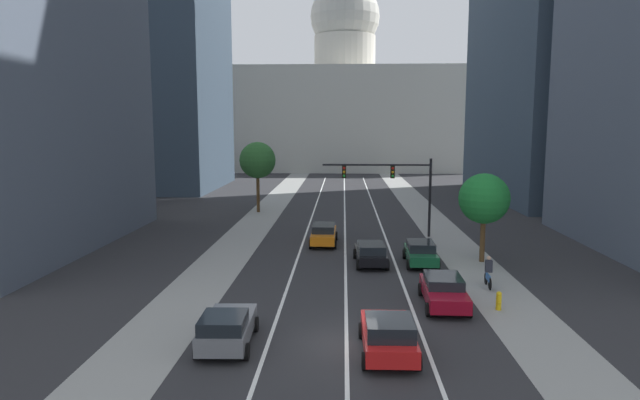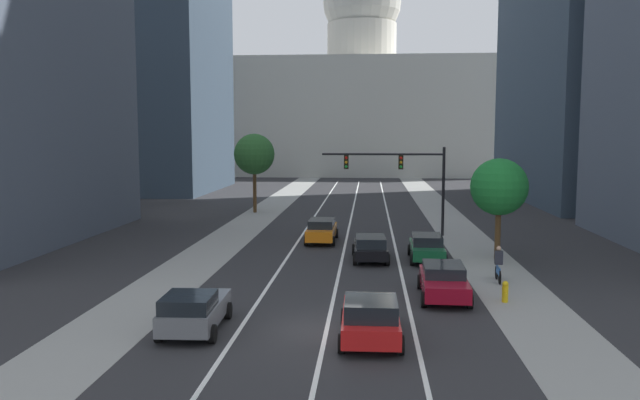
{
  "view_description": "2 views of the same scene",
  "coord_description": "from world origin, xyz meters",
  "px_view_note": "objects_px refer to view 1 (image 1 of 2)",
  "views": [
    {
      "loc": [
        -0.17,
        -20.84,
        8.64
      ],
      "look_at": [
        -2.31,
        29.44,
        1.77
      ],
      "focal_mm": 30.74,
      "sensor_mm": 36.0,
      "label": 1
    },
    {
      "loc": [
        1.48,
        -21.76,
        7.03
      ],
      "look_at": [
        -2.22,
        25.3,
        2.01
      ],
      "focal_mm": 35.19,
      "sensor_mm": 36.0,
      "label": 2
    }
  ],
  "objects_px": {
    "car_gray": "(227,328)",
    "car_black": "(371,253)",
    "fire_hydrant": "(499,300)",
    "cyclist": "(488,272)",
    "car_red": "(388,335)",
    "car_crimson": "(444,290)",
    "street_tree_mid_left": "(258,160)",
    "car_orange": "(324,234)",
    "car_green": "(421,252)",
    "traffic_signal_mast": "(394,180)",
    "capitol_building": "(344,108)",
    "street_tree_mid_right": "(484,199)"
  },
  "relations": [
    {
      "from": "car_gray",
      "to": "car_black",
      "type": "bearing_deg",
      "value": -27.4
    },
    {
      "from": "fire_hydrant",
      "to": "cyclist",
      "type": "height_order",
      "value": "cyclist"
    },
    {
      "from": "car_red",
      "to": "cyclist",
      "type": "bearing_deg",
      "value": -34.58
    },
    {
      "from": "car_crimson",
      "to": "street_tree_mid_left",
      "type": "relative_size",
      "value": 0.66
    },
    {
      "from": "car_orange",
      "to": "car_gray",
      "type": "xyz_separation_m",
      "value": [
        -3.12,
        -18.89,
        -0.0
      ]
    },
    {
      "from": "car_green",
      "to": "fire_hydrant",
      "type": "xyz_separation_m",
      "value": [
        2.49,
        -8.46,
        -0.3
      ]
    },
    {
      "from": "car_orange",
      "to": "car_crimson",
      "type": "relative_size",
      "value": 1.0
    },
    {
      "from": "car_black",
      "to": "cyclist",
      "type": "relative_size",
      "value": 2.54
    },
    {
      "from": "car_gray",
      "to": "street_tree_mid_left",
      "type": "distance_m",
      "value": 34.2
    },
    {
      "from": "traffic_signal_mast",
      "to": "cyclist",
      "type": "xyz_separation_m",
      "value": [
        3.84,
        -13.5,
        -3.57
      ]
    },
    {
      "from": "street_tree_mid_left",
      "to": "car_gray",
      "type": "bearing_deg",
      "value": -83.24
    },
    {
      "from": "capitol_building",
      "to": "car_red",
      "type": "xyz_separation_m",
      "value": [
        1.57,
        -91.07,
        -11.36
      ]
    },
    {
      "from": "car_gray",
      "to": "cyclist",
      "type": "relative_size",
      "value": 2.42
    },
    {
      "from": "car_orange",
      "to": "street_tree_mid_right",
      "type": "bearing_deg",
      "value": -113.87
    },
    {
      "from": "car_black",
      "to": "street_tree_mid_left",
      "type": "distance_m",
      "value": 23.4
    },
    {
      "from": "car_red",
      "to": "street_tree_mid_right",
      "type": "distance_m",
      "value": 16.64
    },
    {
      "from": "car_crimson",
      "to": "car_green",
      "type": "bearing_deg",
      "value": 1.66
    },
    {
      "from": "traffic_signal_mast",
      "to": "fire_hydrant",
      "type": "bearing_deg",
      "value": -78.83
    },
    {
      "from": "car_orange",
      "to": "car_gray",
      "type": "height_order",
      "value": "car_gray"
    },
    {
      "from": "capitol_building",
      "to": "car_black",
      "type": "bearing_deg",
      "value": -88.84
    },
    {
      "from": "fire_hydrant",
      "to": "street_tree_mid_right",
      "type": "distance_m",
      "value": 10.12
    },
    {
      "from": "cyclist",
      "to": "car_green",
      "type": "bearing_deg",
      "value": 34.39
    },
    {
      "from": "car_orange",
      "to": "traffic_signal_mast",
      "type": "relative_size",
      "value": 0.55
    },
    {
      "from": "traffic_signal_mast",
      "to": "street_tree_mid_left",
      "type": "bearing_deg",
      "value": 136.93
    },
    {
      "from": "car_green",
      "to": "car_black",
      "type": "bearing_deg",
      "value": 94.26
    },
    {
      "from": "car_red",
      "to": "fire_hydrant",
      "type": "distance_m",
      "value": 7.75
    },
    {
      "from": "capitol_building",
      "to": "traffic_signal_mast",
      "type": "height_order",
      "value": "capitol_building"
    },
    {
      "from": "car_black",
      "to": "fire_hydrant",
      "type": "relative_size",
      "value": 4.79
    },
    {
      "from": "car_green",
      "to": "car_crimson",
      "type": "xyz_separation_m",
      "value": [
        0.0,
        -7.91,
        -0.0
      ]
    },
    {
      "from": "traffic_signal_mast",
      "to": "fire_hydrant",
      "type": "relative_size",
      "value": 9.27
    },
    {
      "from": "street_tree_mid_left",
      "to": "car_red",
      "type": "bearing_deg",
      "value": -73.3
    },
    {
      "from": "car_crimson",
      "to": "cyclist",
      "type": "xyz_separation_m",
      "value": [
        2.94,
        3.12,
        0.09
      ]
    },
    {
      "from": "car_orange",
      "to": "fire_hydrant",
      "type": "relative_size",
      "value": 5.08
    },
    {
      "from": "car_green",
      "to": "car_gray",
      "type": "relative_size",
      "value": 1.02
    },
    {
      "from": "car_crimson",
      "to": "car_black",
      "type": "bearing_deg",
      "value": 23.66
    },
    {
      "from": "car_black",
      "to": "street_tree_mid_right",
      "type": "xyz_separation_m",
      "value": [
        7.14,
        1.06,
        3.3
      ]
    },
    {
      "from": "car_red",
      "to": "car_black",
      "type": "relative_size",
      "value": 1.0
    },
    {
      "from": "street_tree_mid_right",
      "to": "car_black",
      "type": "bearing_deg",
      "value": -171.53
    },
    {
      "from": "car_green",
      "to": "fire_hydrant",
      "type": "bearing_deg",
      "value": -162.61
    },
    {
      "from": "car_gray",
      "to": "traffic_signal_mast",
      "type": "bearing_deg",
      "value": -22.99
    },
    {
      "from": "traffic_signal_mast",
      "to": "street_tree_mid_right",
      "type": "distance_m",
      "value": 9.25
    },
    {
      "from": "cyclist",
      "to": "fire_hydrant",
      "type": "bearing_deg",
      "value": 175.87
    },
    {
      "from": "traffic_signal_mast",
      "to": "capitol_building",
      "type": "bearing_deg",
      "value": 93.17
    },
    {
      "from": "car_crimson",
      "to": "street_tree_mid_right",
      "type": "height_order",
      "value": "street_tree_mid_right"
    },
    {
      "from": "car_gray",
      "to": "traffic_signal_mast",
      "type": "height_order",
      "value": "traffic_signal_mast"
    },
    {
      "from": "street_tree_mid_right",
      "to": "car_gray",
      "type": "bearing_deg",
      "value": -133.36
    },
    {
      "from": "capitol_building",
      "to": "car_green",
      "type": "xyz_separation_m",
      "value": [
        4.7,
        -77.28,
        -11.39
      ]
    },
    {
      "from": "capitol_building",
      "to": "car_gray",
      "type": "xyz_separation_m",
      "value": [
        -4.69,
        -90.59,
        -11.36
      ]
    },
    {
      "from": "car_black",
      "to": "fire_hydrant",
      "type": "xyz_separation_m",
      "value": [
        5.62,
        -8.28,
        -0.28
      ]
    },
    {
      "from": "car_red",
      "to": "street_tree_mid_left",
      "type": "bearing_deg",
      "value": 16.14
    }
  ]
}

